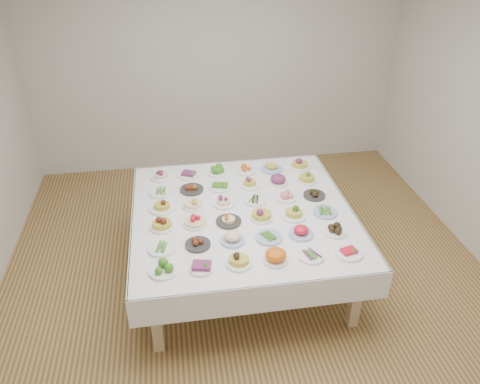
{
  "coord_description": "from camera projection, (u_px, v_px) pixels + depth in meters",
  "views": [
    {
      "loc": [
        -0.66,
        -3.67,
        3.25
      ],
      "look_at": [
        -0.04,
        0.17,
        0.88
      ],
      "focal_mm": 35.0,
      "sensor_mm": 36.0,
      "label": 1
    }
  ],
  "objects": [
    {
      "name": "dish_19",
      "position": [
        193.0,
        202.0,
        4.54
      ],
      "size": [
        0.2,
        0.2,
        0.11
      ],
      "color": "white",
      "rests_on": "display_table"
    },
    {
      "name": "dish_9",
      "position": [
        269.0,
        237.0,
        4.12
      ],
      "size": [
        0.24,
        0.24,
        0.05
      ],
      "color": "#4C66B2",
      "rests_on": "display_table"
    },
    {
      "name": "dish_26",
      "position": [
        220.0,
        185.0,
        4.85
      ],
      "size": [
        0.23,
        0.23,
        0.1
      ],
      "color": "white",
      "rests_on": "display_table"
    },
    {
      "name": "dish_30",
      "position": [
        161.0,
        174.0,
        5.02
      ],
      "size": [
        0.21,
        0.21,
        0.11
      ],
      "color": "white",
      "rests_on": "display_table"
    },
    {
      "name": "dish_33",
      "position": [
        245.0,
        169.0,
        5.15
      ],
      "size": [
        0.21,
        0.21,
        0.09
      ],
      "color": "white",
      "rests_on": "display_table"
    },
    {
      "name": "dish_7",
      "position": [
        198.0,
        243.0,
        4.02
      ],
      "size": [
        0.22,
        0.22,
        0.09
      ],
      "color": "#2E2C29",
      "rests_on": "display_table"
    },
    {
      "name": "dish_31",
      "position": [
        189.0,
        173.0,
        5.06
      ],
      "size": [
        0.22,
        0.22,
        0.1
      ],
      "color": "white",
      "rests_on": "display_table"
    },
    {
      "name": "dish_4",
      "position": [
        311.0,
        255.0,
        3.9
      ],
      "size": [
        0.22,
        0.22,
        0.05
      ],
      "color": "white",
      "rests_on": "display_table"
    },
    {
      "name": "dish_1",
      "position": [
        202.0,
        266.0,
        3.76
      ],
      "size": [
        0.2,
        0.2,
        0.09
      ],
      "color": "white",
      "rests_on": "display_table"
    },
    {
      "name": "dish_34",
      "position": [
        272.0,
        167.0,
        5.18
      ],
      "size": [
        0.23,
        0.23,
        0.09
      ],
      "color": "#4C66B2",
      "rests_on": "display_table"
    },
    {
      "name": "dish_22",
      "position": [
        286.0,
        195.0,
        4.67
      ],
      "size": [
        0.21,
        0.21,
        0.1
      ],
      "color": "white",
      "rests_on": "display_table"
    },
    {
      "name": "dish_5",
      "position": [
        349.0,
        251.0,
        3.93
      ],
      "size": [
        0.23,
        0.23,
        0.09
      ],
      "color": "white",
      "rests_on": "display_table"
    },
    {
      "name": "dish_28",
      "position": [
        278.0,
        179.0,
        4.92
      ],
      "size": [
        0.2,
        0.2,
        0.12
      ],
      "color": "white",
      "rests_on": "display_table"
    },
    {
      "name": "dish_8",
      "position": [
        233.0,
        237.0,
        4.07
      ],
      "size": [
        0.21,
        0.21,
        0.11
      ],
      "color": "#4C66B2",
      "rests_on": "display_table"
    },
    {
      "name": "dish_14",
      "position": [
        229.0,
        218.0,
        4.31
      ],
      "size": [
        0.23,
        0.23,
        0.12
      ],
      "color": "#2E2C29",
      "rests_on": "display_table"
    },
    {
      "name": "dish_32",
      "position": [
        217.0,
        170.0,
        5.1
      ],
      "size": [
        0.21,
        0.21,
        0.1
      ],
      "color": "white",
      "rests_on": "display_table"
    },
    {
      "name": "dish_18",
      "position": [
        162.0,
        204.0,
        4.49
      ],
      "size": [
        0.24,
        0.24,
        0.14
      ],
      "color": "white",
      "rests_on": "display_table"
    },
    {
      "name": "room_envelope",
      "position": [
        248.0,
        105.0,
        3.92
      ],
      "size": [
        5.02,
        5.02,
        2.81
      ],
      "color": "#A67F45",
      "rests_on": "ground"
    },
    {
      "name": "dish_0",
      "position": [
        163.0,
        268.0,
        3.72
      ],
      "size": [
        0.23,
        0.23,
        0.11
      ],
      "color": "white",
      "rests_on": "display_table"
    },
    {
      "name": "dish_23",
      "position": [
        314.0,
        193.0,
        4.71
      ],
      "size": [
        0.22,
        0.22,
        0.09
      ],
      "color": "#2E2C29",
      "rests_on": "display_table"
    },
    {
      "name": "dish_29",
      "position": [
        307.0,
        178.0,
        4.96
      ],
      "size": [
        0.2,
        0.2,
        0.11
      ],
      "color": "white",
      "rests_on": "display_table"
    },
    {
      "name": "dish_3",
      "position": [
        276.0,
        255.0,
        3.83
      ],
      "size": [
        0.21,
        0.21,
        0.14
      ],
      "color": "white",
      "rests_on": "display_table"
    },
    {
      "name": "dish_2",
      "position": [
        239.0,
        259.0,
        3.8
      ],
      "size": [
        0.22,
        0.22,
        0.12
      ],
      "color": "white",
      "rests_on": "display_table"
    },
    {
      "name": "dish_20",
      "position": [
        224.0,
        200.0,
        4.58
      ],
      "size": [
        0.21,
        0.21,
        0.12
      ],
      "color": "white",
      "rests_on": "display_table"
    },
    {
      "name": "dish_15",
      "position": [
        262.0,
        213.0,
        4.36
      ],
      "size": [
        0.21,
        0.21,
        0.14
      ],
      "color": "white",
      "rests_on": "display_table"
    },
    {
      "name": "dish_21",
      "position": [
        254.0,
        200.0,
        4.64
      ],
      "size": [
        0.22,
        0.22,
        0.05
      ],
      "color": "white",
      "rests_on": "display_table"
    },
    {
      "name": "dish_13",
      "position": [
        195.0,
        219.0,
        4.28
      ],
      "size": [
        0.22,
        0.22,
        0.13
      ],
      "color": "white",
      "rests_on": "display_table"
    },
    {
      "name": "dish_16",
      "position": [
        294.0,
        211.0,
        4.39
      ],
      "size": [
        0.24,
        0.23,
        0.14
      ],
      "color": "white",
      "rests_on": "display_table"
    },
    {
      "name": "dish_25",
      "position": [
        192.0,
        188.0,
        4.81
      ],
      "size": [
        0.24,
        0.24,
        0.09
      ],
      "color": "#2E2C29",
      "rests_on": "display_table"
    },
    {
      "name": "dish_6",
      "position": [
        162.0,
        248.0,
        3.98
      ],
      "size": [
        0.23,
        0.23,
        0.05
      ],
      "color": "white",
      "rests_on": "display_table"
    },
    {
      "name": "dish_10",
      "position": [
        301.0,
        230.0,
        4.15
      ],
      "size": [
        0.22,
        0.22,
        0.11
      ],
      "color": "#4C66B2",
      "rests_on": "display_table"
    },
    {
      "name": "dish_35",
      "position": [
        300.0,
        162.0,
        5.22
      ],
      "size": [
        0.22,
        0.21,
        0.14
      ],
      "color": "white",
      "rests_on": "display_table"
    },
    {
      "name": "dish_11",
      "position": [
        335.0,
        230.0,
        4.18
      ],
      "size": [
        0.21,
        0.21,
        0.09
      ],
      "color": "white",
      "rests_on": "display_table"
    },
    {
      "name": "dish_24",
      "position": [
        161.0,
        192.0,
        4.77
      ],
      "size": [
        0.24,
        0.24,
        0.05
      ],
      "color": "white",
      "rests_on": "display_table"
    },
    {
      "name": "dish_27",
      "position": [
        250.0,
        182.0,
        4.88
      ],
      "size": [
        0.22,
        0.22,
        0.11
      ],
      "color": "white",
      "rests_on": "display_table"
    },
    {
      "name": "display_table",
      "position": [
        242.0,
        217.0,
        4.53
      ],
      "size": [
        2.11,
        2.11,
        0.75
      ],
      "color": "white",
      "rests_on": "ground"
    },
    {
      "name": "dish_17",
      "position": [
        325.0,
        212.0,
        4.46
      ],
      "size": [
        0.23,
        0.23,
        0.05
      ],
      "color": "#4C66B2",
      "rests_on": "display_table"
    },
    {
      "name": "dish_12",
      "position": [
        162.0,
        223.0,
        4.24
      ],
      "size": [
        0.21,
        0.21,
        0.13
      ],
      "color": "white",
      "rests_on": "display_table"
    }
  ]
}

